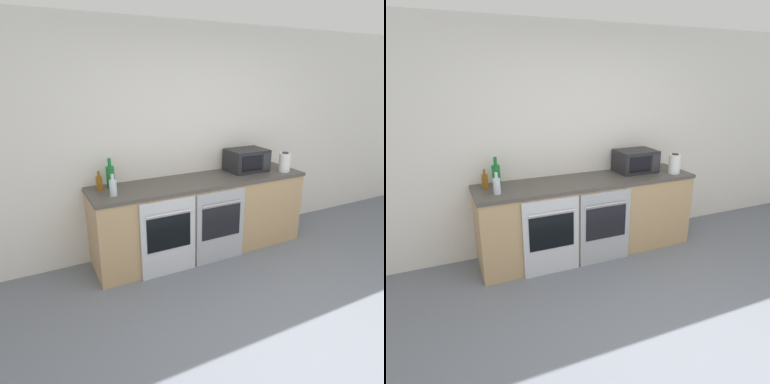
% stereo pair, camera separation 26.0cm
% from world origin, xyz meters
% --- Properties ---
extents(ground_plane, '(16.00, 16.00, 0.00)m').
position_xyz_m(ground_plane, '(0.00, 0.00, 0.00)').
color(ground_plane, slate).
extents(wall_back, '(10.00, 0.06, 2.60)m').
position_xyz_m(wall_back, '(0.00, 2.28, 1.30)').
color(wall_back, silver).
rests_on(wall_back, ground_plane).
extents(counter_back, '(2.56, 0.64, 0.90)m').
position_xyz_m(counter_back, '(0.00, 1.94, 0.45)').
color(counter_back, tan).
rests_on(counter_back, ground_plane).
extents(oven_left, '(0.61, 0.06, 0.84)m').
position_xyz_m(oven_left, '(-0.56, 1.61, 0.43)').
color(oven_left, silver).
rests_on(oven_left, ground_plane).
extents(oven_right, '(0.61, 0.06, 0.84)m').
position_xyz_m(oven_right, '(0.07, 1.61, 0.43)').
color(oven_right, '#A8AAAF').
rests_on(oven_right, ground_plane).
extents(microwave, '(0.48, 0.37, 0.27)m').
position_xyz_m(microwave, '(0.69, 2.04, 1.03)').
color(microwave, '#232326').
rests_on(microwave, counter_back).
extents(bottle_amber, '(0.06, 0.06, 0.21)m').
position_xyz_m(bottle_amber, '(-1.13, 2.06, 0.98)').
color(bottle_amber, '#8C5114').
rests_on(bottle_amber, counter_back).
extents(bottle_clear, '(0.07, 0.07, 0.22)m').
position_xyz_m(bottle_clear, '(-1.05, 1.83, 0.99)').
color(bottle_clear, silver).
rests_on(bottle_clear, counter_back).
extents(bottle_green, '(0.09, 0.09, 0.32)m').
position_xyz_m(bottle_green, '(-1.00, 2.10, 1.02)').
color(bottle_green, '#19722D').
rests_on(bottle_green, counter_back).
extents(kettle, '(0.14, 0.14, 0.24)m').
position_xyz_m(kettle, '(1.08, 1.78, 1.02)').
color(kettle, white).
rests_on(kettle, counter_back).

